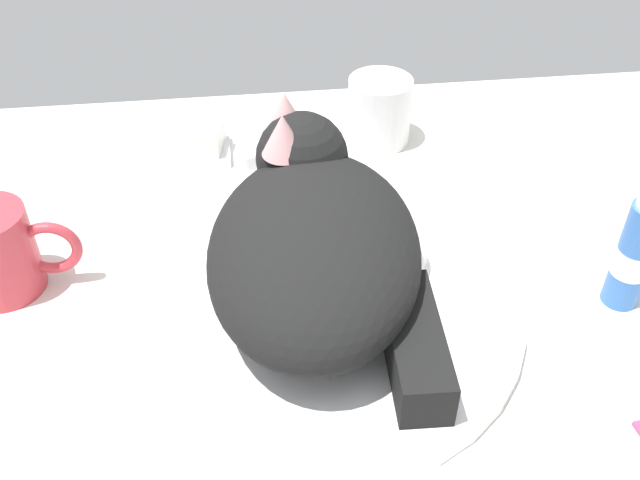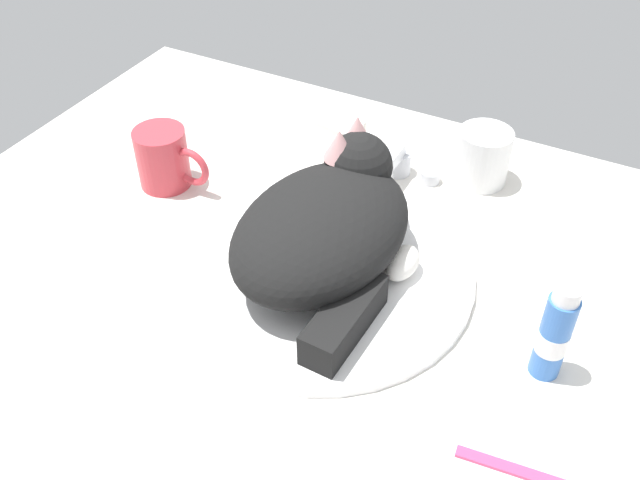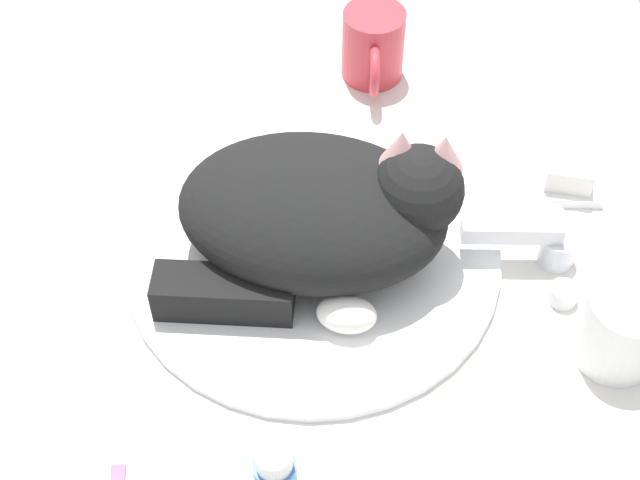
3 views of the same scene
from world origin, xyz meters
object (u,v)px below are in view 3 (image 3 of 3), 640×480
object	(u,v)px
rinse_cup	(622,329)
faucet	(542,244)
cat	(323,212)
coffee_mug	(373,46)
soap_bar	(570,161)

from	to	relation	value
rinse_cup	faucet	bearing A→B (deg)	-153.68
cat	coffee_mug	bearing A→B (deg)	169.19
rinse_cup	soap_bar	size ratio (longest dim) A/B	1.08
faucet	rinse_cup	size ratio (longest dim) A/B	1.58
soap_bar	faucet	bearing A→B (deg)	-21.62
rinse_cup	soap_bar	xyz separation A→B (cm)	(-22.45, -0.90, -1.42)
soap_bar	coffee_mug	bearing A→B (deg)	-128.89
cat	rinse_cup	bearing A→B (deg)	68.34
faucet	coffee_mug	xyz separation A→B (cm)	(-28.04, -16.03, 1.81)
faucet	rinse_cup	distance (cm)	12.37
cat	rinse_cup	size ratio (longest dim) A/B	3.67
coffee_mug	cat	bearing A→B (deg)	-10.81
rinse_cup	soap_bar	distance (cm)	22.51
faucet	soap_bar	xyz separation A→B (cm)	(-11.45, 4.54, 0.10)
faucet	coffee_mug	distance (cm)	32.35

